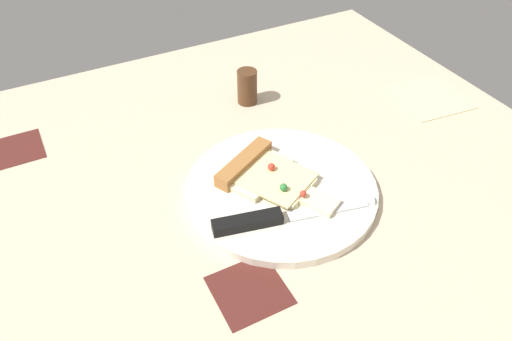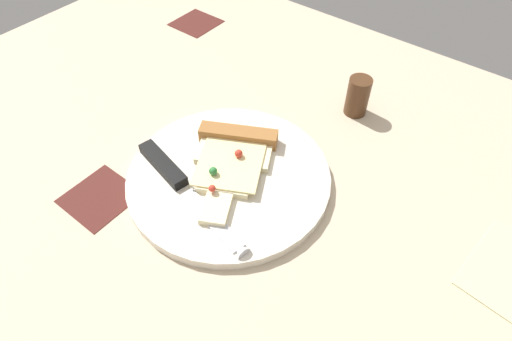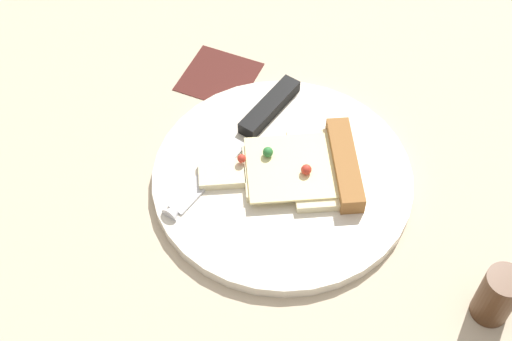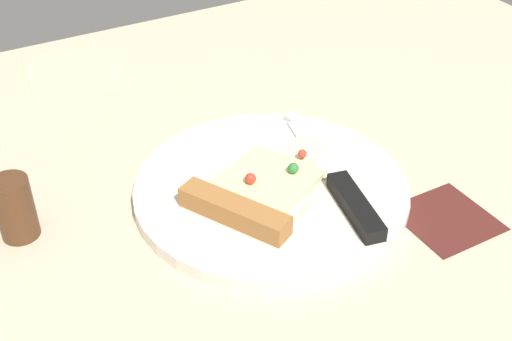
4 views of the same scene
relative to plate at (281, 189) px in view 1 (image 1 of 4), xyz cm
name	(u,v)px [view 1 (image 1 of 4)]	position (x,y,z in cm)	size (l,w,h in cm)	color
ground_plane	(259,242)	(-7.04, -6.14, -2.24)	(114.63, 114.63, 3.00)	#C6B293
plate	(281,189)	(0.00, 0.00, 0.00)	(29.50, 29.50, 1.48)	silver
pizza_slice	(267,176)	(-1.22, 2.30, 1.53)	(15.11, 19.03, 2.48)	beige
knife	(279,217)	(-3.80, -5.96, 1.35)	(23.89, 7.20, 2.45)	silver
pepper_shaker	(247,87)	(6.82, 25.11, 2.61)	(3.78, 3.78, 6.70)	#4C2D19
napkin	(429,97)	(39.09, 9.92, -0.54)	(13.00, 13.00, 0.40)	beige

